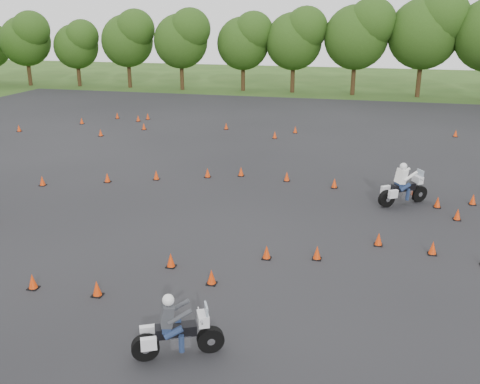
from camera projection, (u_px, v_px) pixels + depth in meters
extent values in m
plane|color=#2D5119|center=(211.00, 264.00, 17.60)|extent=(140.00, 140.00, 0.00)
plane|color=black|center=(251.00, 204.00, 23.13)|extent=(62.00, 62.00, 0.00)
cone|color=red|center=(386.00, 191.00, 24.14)|extent=(0.26, 0.26, 0.45)
cone|color=red|center=(433.00, 248.00, 18.22)|extent=(0.26, 0.26, 0.45)
cone|color=red|center=(211.00, 277.00, 16.22)|extent=(0.26, 0.26, 0.45)
cone|color=red|center=(156.00, 175.00, 26.44)|extent=(0.26, 0.26, 0.45)
cone|color=red|center=(171.00, 261.00, 17.31)|extent=(0.26, 0.26, 0.45)
cone|color=red|center=(317.00, 253.00, 17.86)|extent=(0.26, 0.26, 0.45)
cone|color=red|center=(138.00, 118.00, 40.76)|extent=(0.26, 0.26, 0.45)
cone|color=red|center=(226.00, 126.00, 37.95)|extent=(0.26, 0.26, 0.45)
cone|color=red|center=(334.00, 183.00, 25.19)|extent=(0.26, 0.26, 0.45)
cone|color=red|center=(473.00, 200.00, 22.98)|extent=(0.26, 0.26, 0.45)
cone|color=red|center=(208.00, 173.00, 26.83)|extent=(0.26, 0.26, 0.45)
cone|color=red|center=(457.00, 215.00, 21.28)|extent=(0.26, 0.26, 0.45)
cone|color=red|center=(42.00, 181.00, 25.54)|extent=(0.26, 0.26, 0.45)
cone|color=red|center=(148.00, 117.00, 41.52)|extent=(0.26, 0.26, 0.45)
cone|color=red|center=(117.00, 116.00, 41.86)|extent=(0.26, 0.26, 0.45)
cone|color=red|center=(267.00, 252.00, 17.90)|extent=(0.26, 0.26, 0.45)
cone|color=red|center=(82.00, 121.00, 39.82)|extent=(0.26, 0.26, 0.45)
cone|color=red|center=(379.00, 239.00, 18.93)|extent=(0.26, 0.26, 0.45)
cone|color=red|center=(287.00, 177.00, 26.22)|extent=(0.26, 0.26, 0.45)
cone|color=red|center=(107.00, 178.00, 26.05)|extent=(0.26, 0.26, 0.45)
cone|color=red|center=(33.00, 282.00, 15.94)|extent=(0.26, 0.26, 0.45)
cone|color=red|center=(295.00, 130.00, 36.79)|extent=(0.26, 0.26, 0.45)
cone|color=red|center=(144.00, 127.00, 37.86)|extent=(0.26, 0.26, 0.45)
cone|color=red|center=(101.00, 133.00, 35.85)|extent=(0.26, 0.26, 0.45)
cone|color=red|center=(241.00, 172.00, 27.03)|extent=(0.26, 0.26, 0.45)
cone|color=red|center=(19.00, 128.00, 37.25)|extent=(0.26, 0.26, 0.45)
cone|color=red|center=(275.00, 135.00, 35.22)|extent=(0.26, 0.26, 0.45)
cone|color=red|center=(456.00, 133.00, 35.66)|extent=(0.26, 0.26, 0.45)
cone|color=red|center=(97.00, 289.00, 15.54)|extent=(0.26, 0.26, 0.45)
cone|color=red|center=(438.00, 202.00, 22.63)|extent=(0.26, 0.26, 0.45)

